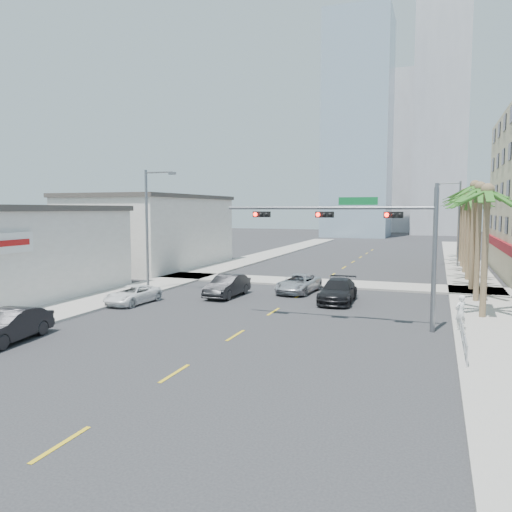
{
  "coord_description": "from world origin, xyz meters",
  "views": [
    {
      "loc": [
        9.08,
        -18.03,
        6.14
      ],
      "look_at": [
        -0.48,
        8.26,
        3.5
      ],
      "focal_mm": 35.0,
      "sensor_mm": 36.0,
      "label": 1
    }
  ],
  "objects_px": {
    "traffic_signal_mast": "(369,230)",
    "car_lane_left": "(227,286)",
    "car_parked_mid": "(9,326)",
    "car_lane_right": "(338,291)",
    "car_lane_center": "(298,283)",
    "car_parked_far": "(133,295)",
    "pedestrian": "(460,312)"
  },
  "relations": [
    {
      "from": "pedestrian",
      "to": "car_lane_right",
      "type": "bearing_deg",
      "value": -82.64
    },
    {
      "from": "traffic_signal_mast",
      "to": "pedestrian",
      "type": "bearing_deg",
      "value": 5.07
    },
    {
      "from": "car_lane_center",
      "to": "pedestrian",
      "type": "xyz_separation_m",
      "value": [
        10.69,
        -8.78,
        0.34
      ]
    },
    {
      "from": "car_parked_mid",
      "to": "pedestrian",
      "type": "height_order",
      "value": "pedestrian"
    },
    {
      "from": "car_lane_center",
      "to": "pedestrian",
      "type": "height_order",
      "value": "pedestrian"
    },
    {
      "from": "car_lane_center",
      "to": "traffic_signal_mast",
      "type": "bearing_deg",
      "value": -50.53
    },
    {
      "from": "car_parked_mid",
      "to": "pedestrian",
      "type": "relative_size",
      "value": 2.62
    },
    {
      "from": "car_lane_center",
      "to": "pedestrian",
      "type": "relative_size",
      "value": 2.81
    },
    {
      "from": "car_lane_right",
      "to": "pedestrian",
      "type": "height_order",
      "value": "pedestrian"
    },
    {
      "from": "car_lane_right",
      "to": "pedestrian",
      "type": "relative_size",
      "value": 2.99
    },
    {
      "from": "car_parked_mid",
      "to": "car_parked_far",
      "type": "bearing_deg",
      "value": 82.77
    },
    {
      "from": "car_parked_mid",
      "to": "car_lane_left",
      "type": "xyz_separation_m",
      "value": [
        4.75,
        14.49,
        0.01
      ]
    },
    {
      "from": "car_parked_far",
      "to": "pedestrian",
      "type": "bearing_deg",
      "value": 1.47
    },
    {
      "from": "car_parked_mid",
      "to": "car_lane_right",
      "type": "height_order",
      "value": "car_lane_right"
    },
    {
      "from": "traffic_signal_mast",
      "to": "car_lane_left",
      "type": "xyz_separation_m",
      "value": [
        -10.44,
        5.87,
        -4.29
      ]
    },
    {
      "from": "car_parked_far",
      "to": "pedestrian",
      "type": "distance_m",
      "value": 19.73
    },
    {
      "from": "car_lane_right",
      "to": "car_lane_center",
      "type": "bearing_deg",
      "value": 139.28
    },
    {
      "from": "car_parked_mid",
      "to": "car_parked_far",
      "type": "relative_size",
      "value": 1.07
    },
    {
      "from": "traffic_signal_mast",
      "to": "pedestrian",
      "type": "xyz_separation_m",
      "value": [
        4.52,
        0.4,
        -4.04
      ]
    },
    {
      "from": "car_lane_center",
      "to": "car_parked_mid",
      "type": "bearing_deg",
      "value": -111.3
    },
    {
      "from": "car_lane_center",
      "to": "car_lane_right",
      "type": "distance_m",
      "value": 4.38
    },
    {
      "from": "traffic_signal_mast",
      "to": "car_parked_far",
      "type": "height_order",
      "value": "traffic_signal_mast"
    },
    {
      "from": "car_lane_center",
      "to": "car_lane_left",
      "type": "bearing_deg",
      "value": -136.61
    },
    {
      "from": "car_parked_far",
      "to": "car_lane_right",
      "type": "bearing_deg",
      "value": 26.52
    },
    {
      "from": "car_parked_far",
      "to": "car_lane_left",
      "type": "bearing_deg",
      "value": 47.79
    },
    {
      "from": "car_lane_right",
      "to": "pedestrian",
      "type": "xyz_separation_m",
      "value": [
        7.26,
        -6.05,
        0.27
      ]
    },
    {
      "from": "car_lane_center",
      "to": "car_lane_right",
      "type": "height_order",
      "value": "car_lane_right"
    },
    {
      "from": "traffic_signal_mast",
      "to": "car_lane_center",
      "type": "xyz_separation_m",
      "value": [
        -6.17,
        9.18,
        -4.38
      ]
    },
    {
      "from": "pedestrian",
      "to": "traffic_signal_mast",
      "type": "bearing_deg",
      "value": -37.75
    },
    {
      "from": "traffic_signal_mast",
      "to": "car_lane_left",
      "type": "relative_size",
      "value": 2.38
    },
    {
      "from": "car_lane_left",
      "to": "car_parked_far",
      "type": "bearing_deg",
      "value": -133.78
    },
    {
      "from": "traffic_signal_mast",
      "to": "car_lane_right",
      "type": "height_order",
      "value": "traffic_signal_mast"
    }
  ]
}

